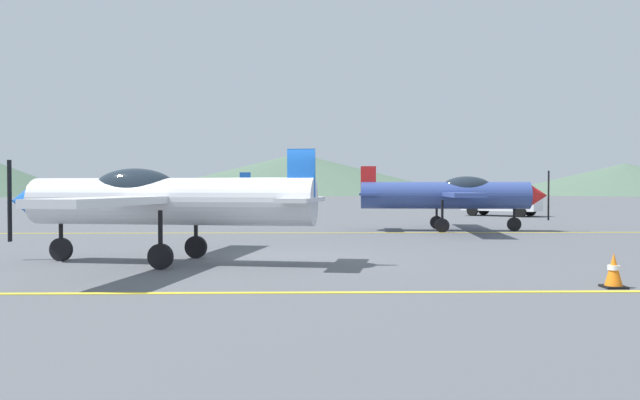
# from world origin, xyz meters

# --- Properties ---
(ground_plane) EXTENTS (400.00, 400.00, 0.00)m
(ground_plane) POSITION_xyz_m (0.00, 0.00, 0.00)
(ground_plane) COLOR #54565B
(apron_line_near) EXTENTS (80.00, 0.16, 0.01)m
(apron_line_near) POSITION_xyz_m (0.00, -4.27, 0.01)
(apron_line_near) COLOR yellow
(apron_line_near) RESTS_ON ground_plane
(apron_line_far) EXTENTS (80.00, 0.16, 0.01)m
(apron_line_far) POSITION_xyz_m (0.00, 8.99, 0.01)
(apron_line_far) COLOR yellow
(apron_line_far) RESTS_ON ground_plane
(airplane_near) EXTENTS (7.35, 8.41, 2.52)m
(airplane_near) POSITION_xyz_m (-2.75, -0.18, 1.42)
(airplane_near) COLOR silver
(airplane_near) RESTS_ON ground_plane
(airplane_mid) EXTENTS (7.33, 8.42, 2.52)m
(airplane_mid) POSITION_xyz_m (6.18, 10.06, 1.42)
(airplane_mid) COLOR #33478C
(airplane_mid) RESTS_ON ground_plane
(airplane_far) EXTENTS (7.24, 8.36, 2.52)m
(airplane_far) POSITION_xyz_m (-6.06, 20.85, 1.42)
(airplane_far) COLOR white
(airplane_far) RESTS_ON ground_plane
(car_sedan) EXTENTS (4.52, 4.02, 1.62)m
(car_sedan) POSITION_xyz_m (12.04, 22.52, 0.84)
(car_sedan) COLOR white
(car_sedan) RESTS_ON ground_plane
(traffic_cone_front) EXTENTS (0.36, 0.36, 0.59)m
(traffic_cone_front) POSITION_xyz_m (5.69, -3.87, 0.29)
(traffic_cone_front) COLOR black
(traffic_cone_front) RESTS_ON ground_plane
(hill_centerleft) EXTENTS (81.52, 81.52, 10.11)m
(hill_centerleft) POSITION_xyz_m (-1.52, 143.91, 5.06)
(hill_centerleft) COLOR #4C6651
(hill_centerleft) RESTS_ON ground_plane
(hill_centerright) EXTENTS (59.24, 59.24, 7.03)m
(hill_centerright) POSITION_xyz_m (72.27, 126.49, 3.51)
(hill_centerright) COLOR #4C6651
(hill_centerright) RESTS_ON ground_plane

